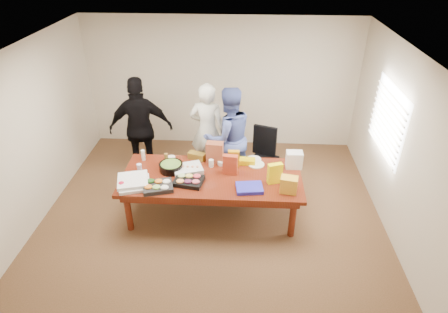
# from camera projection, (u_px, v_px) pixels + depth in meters

# --- Properties ---
(floor) EXTENTS (5.50, 5.00, 0.02)m
(floor) POSITION_uv_depth(u_px,v_px,m) (212.00, 214.00, 6.34)
(floor) COLOR #47301E
(floor) RESTS_ON ground
(ceiling) EXTENTS (5.50, 5.00, 0.02)m
(ceiling) POSITION_uv_depth(u_px,v_px,m) (209.00, 50.00, 4.95)
(ceiling) COLOR white
(ceiling) RESTS_ON wall_back
(wall_back) EXTENTS (5.50, 0.04, 2.70)m
(wall_back) POSITION_uv_depth(u_px,v_px,m) (222.00, 84.00, 7.79)
(wall_back) COLOR beige
(wall_back) RESTS_ON floor
(wall_front) EXTENTS (5.50, 0.04, 2.70)m
(wall_front) POSITION_uv_depth(u_px,v_px,m) (187.00, 272.00, 3.50)
(wall_front) COLOR beige
(wall_front) RESTS_ON floor
(wall_left) EXTENTS (0.04, 5.00, 2.70)m
(wall_left) POSITION_uv_depth(u_px,v_px,m) (31.00, 137.00, 5.78)
(wall_left) COLOR beige
(wall_left) RESTS_ON floor
(wall_right) EXTENTS (0.04, 5.00, 2.70)m
(wall_right) POSITION_uv_depth(u_px,v_px,m) (400.00, 147.00, 5.51)
(wall_right) COLOR beige
(wall_right) RESTS_ON floor
(window_panel) EXTENTS (0.03, 1.40, 1.10)m
(window_panel) POSITION_uv_depth(u_px,v_px,m) (388.00, 120.00, 5.95)
(window_panel) COLOR white
(window_panel) RESTS_ON wall_right
(window_blinds) EXTENTS (0.04, 1.36, 1.00)m
(window_blinds) POSITION_uv_depth(u_px,v_px,m) (385.00, 120.00, 5.95)
(window_blinds) COLOR beige
(window_blinds) RESTS_ON wall_right
(conference_table) EXTENTS (2.80, 1.20, 0.75)m
(conference_table) POSITION_uv_depth(u_px,v_px,m) (212.00, 195.00, 6.14)
(conference_table) COLOR #4C1C0F
(conference_table) RESTS_ON floor
(office_chair) EXTENTS (0.66, 0.66, 1.02)m
(office_chair) POSITION_uv_depth(u_px,v_px,m) (264.00, 159.00, 6.84)
(office_chair) COLOR black
(office_chair) RESTS_ON floor
(person_center) EXTENTS (0.72, 0.52, 1.81)m
(person_center) POSITION_uv_depth(u_px,v_px,m) (208.00, 131.00, 6.95)
(person_center) COLOR white
(person_center) RESTS_ON floor
(person_right) EXTENTS (1.11, 1.01, 1.85)m
(person_right) POSITION_uv_depth(u_px,v_px,m) (228.00, 137.00, 6.67)
(person_right) COLOR #47579F
(person_right) RESTS_ON floor
(person_left) EXTENTS (1.19, 0.64, 1.93)m
(person_left) POSITION_uv_depth(u_px,v_px,m) (141.00, 128.00, 6.89)
(person_left) COLOR black
(person_left) RESTS_ON floor
(veggie_tray) EXTENTS (0.51, 0.45, 0.07)m
(veggie_tray) POSITION_uv_depth(u_px,v_px,m) (158.00, 187.00, 5.65)
(veggie_tray) COLOR black
(veggie_tray) RESTS_ON conference_table
(fruit_tray) EXTENTS (0.48, 0.41, 0.07)m
(fruit_tray) POSITION_uv_depth(u_px,v_px,m) (189.00, 181.00, 5.77)
(fruit_tray) COLOR black
(fruit_tray) RESTS_ON conference_table
(sheet_cake) EXTENTS (0.53, 0.46, 0.08)m
(sheet_cake) POSITION_uv_depth(u_px,v_px,m) (188.00, 169.00, 6.05)
(sheet_cake) COLOR silver
(sheet_cake) RESTS_ON conference_table
(salad_bowl) EXTENTS (0.47, 0.47, 0.12)m
(salad_bowl) POSITION_uv_depth(u_px,v_px,m) (171.00, 167.00, 6.06)
(salad_bowl) COLOR black
(salad_bowl) RESTS_ON conference_table
(chip_bag_blue) EXTENTS (0.42, 0.34, 0.06)m
(chip_bag_blue) POSITION_uv_depth(u_px,v_px,m) (249.00, 188.00, 5.62)
(chip_bag_blue) COLOR #2827B7
(chip_bag_blue) RESTS_ON conference_table
(chip_bag_red) EXTENTS (0.23, 0.12, 0.33)m
(chip_bag_red) POSITION_uv_depth(u_px,v_px,m) (230.00, 165.00, 5.93)
(chip_bag_red) COLOR #AD391E
(chip_bag_red) RESTS_ON conference_table
(chip_bag_yellow) EXTENTS (0.24, 0.15, 0.33)m
(chip_bag_yellow) POSITION_uv_depth(u_px,v_px,m) (275.00, 173.00, 5.71)
(chip_bag_yellow) COLOR yellow
(chip_bag_yellow) RESTS_ON conference_table
(chip_bag_orange) EXTENTS (0.18, 0.08, 0.28)m
(chip_bag_orange) POSITION_uv_depth(u_px,v_px,m) (234.00, 159.00, 6.12)
(chip_bag_orange) COLOR #CC850B
(chip_bag_orange) RESTS_ON conference_table
(mayo_jar) EXTENTS (0.10, 0.10, 0.12)m
(mayo_jar) POSITION_uv_depth(u_px,v_px,m) (211.00, 163.00, 6.16)
(mayo_jar) COLOR silver
(mayo_jar) RESTS_ON conference_table
(mustard_bottle) EXTENTS (0.08, 0.08, 0.19)m
(mustard_bottle) POSITION_uv_depth(u_px,v_px,m) (229.00, 162.00, 6.12)
(mustard_bottle) COLOR gold
(mustard_bottle) RESTS_ON conference_table
(dressing_bottle) EXTENTS (0.08, 0.08, 0.19)m
(dressing_bottle) POSITION_uv_depth(u_px,v_px,m) (166.00, 159.00, 6.21)
(dressing_bottle) COLOR brown
(dressing_bottle) RESTS_ON conference_table
(ranch_bottle) EXTENTS (0.07, 0.07, 0.18)m
(ranch_bottle) POSITION_uv_depth(u_px,v_px,m) (143.00, 155.00, 6.32)
(ranch_bottle) COLOR white
(ranch_bottle) RESTS_ON conference_table
(banana_bunch) EXTENTS (0.26, 0.16, 0.09)m
(banana_bunch) POSITION_uv_depth(u_px,v_px,m) (247.00, 161.00, 6.24)
(banana_bunch) COLOR #DCBA00
(banana_bunch) RESTS_ON conference_table
(bread_loaf) EXTENTS (0.31, 0.21, 0.12)m
(bread_loaf) POSITION_uv_depth(u_px,v_px,m) (197.00, 156.00, 6.36)
(bread_loaf) COLOR brown
(bread_loaf) RESTS_ON conference_table
(kraft_bag) EXTENTS (0.28, 0.18, 0.35)m
(kraft_bag) POSITION_uv_depth(u_px,v_px,m) (215.00, 152.00, 6.23)
(kraft_bag) COLOR brown
(kraft_bag) RESTS_ON conference_table
(red_cup) EXTENTS (0.10, 0.10, 0.11)m
(red_cup) POSITION_uv_depth(u_px,v_px,m) (122.00, 186.00, 5.63)
(red_cup) COLOR #AD0B26
(red_cup) RESTS_ON conference_table
(clear_cup_a) EXTENTS (0.09, 0.09, 0.10)m
(clear_cup_a) POSITION_uv_depth(u_px,v_px,m) (128.00, 177.00, 5.84)
(clear_cup_a) COLOR white
(clear_cup_a) RESTS_ON conference_table
(clear_cup_b) EXTENTS (0.09, 0.09, 0.11)m
(clear_cup_b) POSITION_uv_depth(u_px,v_px,m) (139.00, 167.00, 6.07)
(clear_cup_b) COLOR silver
(clear_cup_b) RESTS_ON conference_table
(pizza_box_lower) EXTENTS (0.54, 0.54, 0.05)m
(pizza_box_lower) POSITION_uv_depth(u_px,v_px,m) (135.00, 184.00, 5.72)
(pizza_box_lower) COLOR white
(pizza_box_lower) RESTS_ON conference_table
(pizza_box_upper) EXTENTS (0.54, 0.54, 0.05)m
(pizza_box_upper) POSITION_uv_depth(u_px,v_px,m) (133.00, 180.00, 5.71)
(pizza_box_upper) COLOR silver
(pizza_box_upper) RESTS_ON pizza_box_lower
(plate_a) EXTENTS (0.31, 0.31, 0.02)m
(plate_a) POSITION_uv_depth(u_px,v_px,m) (256.00, 164.00, 6.23)
(plate_a) COLOR silver
(plate_a) RESTS_ON conference_table
(plate_b) EXTENTS (0.31, 0.31, 0.02)m
(plate_b) POSITION_uv_depth(u_px,v_px,m) (254.00, 159.00, 6.36)
(plate_b) COLOR silver
(plate_b) RESTS_ON conference_table
(dip_bowl_a) EXTENTS (0.18, 0.18, 0.06)m
(dip_bowl_a) POSITION_uv_depth(u_px,v_px,m) (222.00, 163.00, 6.23)
(dip_bowl_a) COLOR beige
(dip_bowl_a) RESTS_ON conference_table
(dip_bowl_b) EXTENTS (0.17, 0.17, 0.06)m
(dip_bowl_b) POSITION_uv_depth(u_px,v_px,m) (171.00, 158.00, 6.35)
(dip_bowl_b) COLOR #F2DEC7
(dip_bowl_b) RESTS_ON conference_table
(grocery_bag_white) EXTENTS (0.26, 0.19, 0.28)m
(grocery_bag_white) POSITION_uv_depth(u_px,v_px,m) (294.00, 160.00, 6.10)
(grocery_bag_white) COLOR white
(grocery_bag_white) RESTS_ON conference_table
(grocery_bag_yellow) EXTENTS (0.27, 0.21, 0.25)m
(grocery_bag_yellow) POSITION_uv_depth(u_px,v_px,m) (289.00, 185.00, 5.53)
(grocery_bag_yellow) COLOR gold
(grocery_bag_yellow) RESTS_ON conference_table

